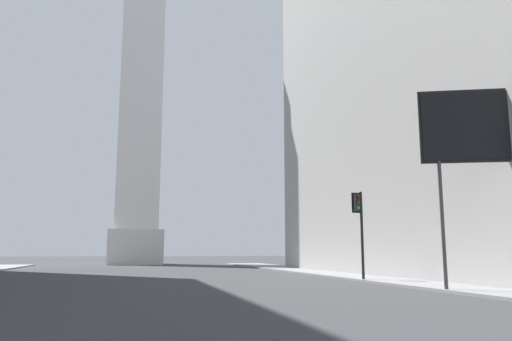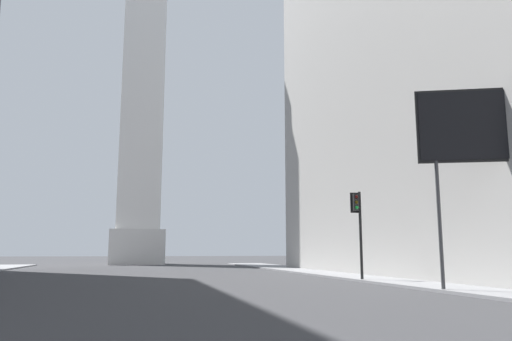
% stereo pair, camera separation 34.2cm
% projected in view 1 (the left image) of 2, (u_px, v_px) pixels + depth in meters
% --- Properties ---
extents(sidewalk_right, '(5.00, 91.30, 0.15)m').
position_uv_depth(sidewalk_right, '(410.00, 282.00, 30.38)').
color(sidewalk_right, gray).
rests_on(sidewalk_right, ground_plane).
extents(obelisk, '(7.79, 7.79, 60.24)m').
position_uv_depth(obelisk, '(142.00, 76.00, 77.70)').
color(obelisk, silver).
rests_on(obelisk, ground_plane).
extents(traffic_light_mid_right, '(0.76, 0.52, 5.73)m').
position_uv_depth(traffic_light_mid_right, '(360.00, 222.00, 32.20)').
color(traffic_light_mid_right, black).
rests_on(traffic_light_mid_right, ground_plane).
extents(billboard_sign, '(4.78, 2.07, 9.80)m').
position_uv_depth(billboard_sign, '(473.00, 132.00, 24.35)').
color(billboard_sign, '#3F3F42').
rests_on(billboard_sign, ground_plane).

